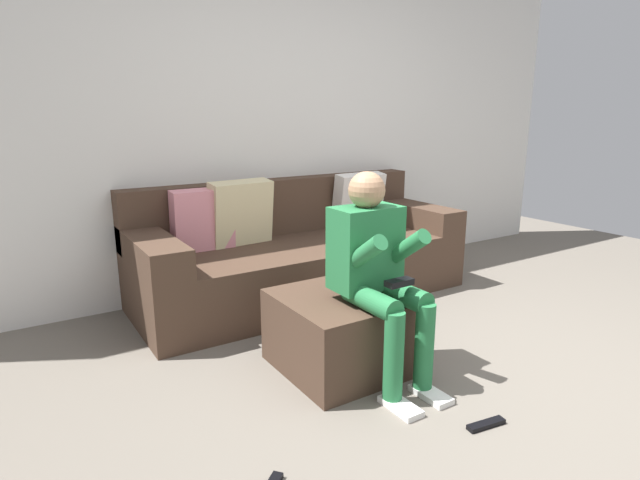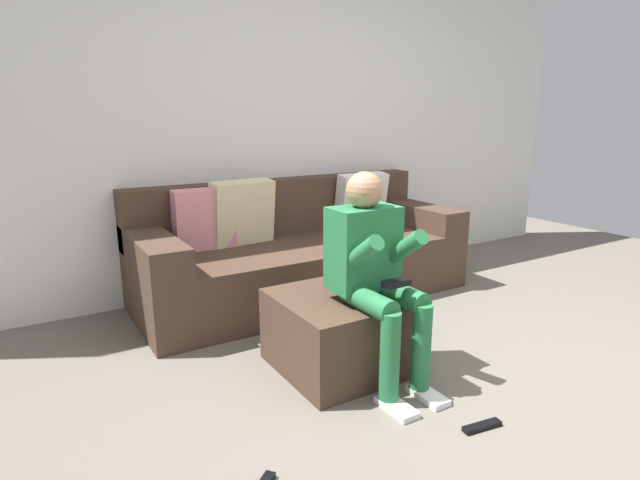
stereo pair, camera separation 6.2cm
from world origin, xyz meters
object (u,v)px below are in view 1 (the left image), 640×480
Objects in this scene: couch_sectional at (297,254)px; ottoman at (343,331)px; remote_near_ottoman at (486,424)px; person_seated at (376,265)px.

couch_sectional is 1.17m from ottoman.
couch_sectional reaches higher than remote_near_ottoman.
remote_near_ottoman is at bearing -94.54° from couch_sectional.
ottoman is at bearing -107.90° from couch_sectional.
couch_sectional is at bearing 77.56° from person_seated.
remote_near_ottoman is at bearing -78.26° from person_seated.
ottoman reaches higher than remote_near_ottoman.
couch_sectional is 2.28× the size of person_seated.
ottoman is 3.55× the size of remote_near_ottoman.
person_seated is 5.70× the size of remote_near_ottoman.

